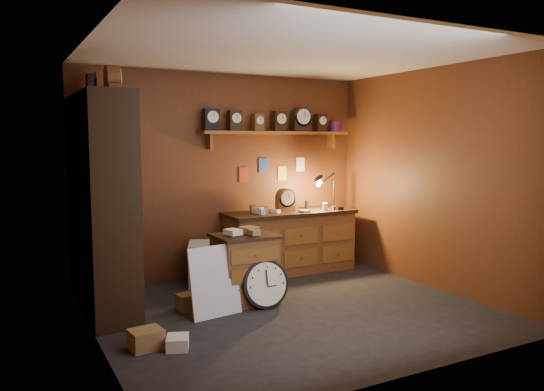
{
  "coord_description": "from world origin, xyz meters",
  "views": [
    {
      "loc": [
        -2.77,
        -4.79,
        1.82
      ],
      "look_at": [
        -0.05,
        0.35,
        1.21
      ],
      "focal_mm": 35.0,
      "sensor_mm": 36.0,
      "label": 1
    }
  ],
  "objects": [
    {
      "name": "floor",
      "position": [
        0.0,
        0.0,
        0.0
      ],
      "size": [
        4.0,
        4.0,
        0.0
      ],
      "primitive_type": "plane",
      "color": "black",
      "rests_on": "ground"
    },
    {
      "name": "room_shell",
      "position": [
        0.04,
        0.11,
        1.72
      ],
      "size": [
        4.02,
        3.62,
        2.71
      ],
      "color": "#5D3016",
      "rests_on": "ground"
    },
    {
      "name": "shelving_unit",
      "position": [
        -1.79,
        0.98,
        1.25
      ],
      "size": [
        0.47,
        1.6,
        2.58
      ],
      "color": "black",
      "rests_on": "ground"
    },
    {
      "name": "workbench",
      "position": [
        0.82,
        1.47,
        0.47
      ],
      "size": [
        1.84,
        0.66,
        1.36
      ],
      "color": "brown",
      "rests_on": "ground"
    },
    {
      "name": "low_cabinet",
      "position": [
        -0.31,
        0.51,
        0.42
      ],
      "size": [
        0.68,
        0.58,
        0.86
      ],
      "rotation": [
        0.0,
        0.0,
        0.02
      ],
      "color": "brown",
      "rests_on": "ground"
    },
    {
      "name": "big_round_clock",
      "position": [
        -0.2,
        0.21,
        0.26
      ],
      "size": [
        0.53,
        0.17,
        0.54
      ],
      "color": "black",
      "rests_on": "ground"
    },
    {
      "name": "white_panel",
      "position": [
        -0.79,
        0.23,
        0.0
      ],
      "size": [
        0.58,
        0.24,
        0.75
      ],
      "primitive_type": "cube",
      "rotation": [
        -0.17,
        0.0,
        0.15
      ],
      "color": "silver",
      "rests_on": "ground"
    },
    {
      "name": "mini_fridge",
      "position": [
        -0.39,
        1.39,
        0.27
      ],
      "size": [
        0.66,
        0.69,
        0.53
      ],
      "rotation": [
        0.0,
        0.0,
        -0.39
      ],
      "color": "silver",
      "rests_on": "ground"
    },
    {
      "name": "floor_box_a",
      "position": [
        -1.65,
        -0.31,
        0.09
      ],
      "size": [
        0.3,
        0.26,
        0.17
      ],
      "primitive_type": "cube",
      "rotation": [
        0.0,
        0.0,
        0.11
      ],
      "color": "olive",
      "rests_on": "ground"
    },
    {
      "name": "floor_box_b",
      "position": [
        -1.41,
        -0.45,
        0.06
      ],
      "size": [
        0.26,
        0.28,
        0.11
      ],
      "primitive_type": "cube",
      "rotation": [
        0.0,
        0.0,
        -0.38
      ],
      "color": "white",
      "rests_on": "ground"
    },
    {
      "name": "floor_box_c",
      "position": [
        -0.97,
        0.53,
        0.09
      ],
      "size": [
        0.25,
        0.22,
        0.18
      ],
      "primitive_type": "cube",
      "rotation": [
        0.0,
        0.0,
        0.1
      ],
      "color": "olive",
      "rests_on": "ground"
    }
  ]
}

